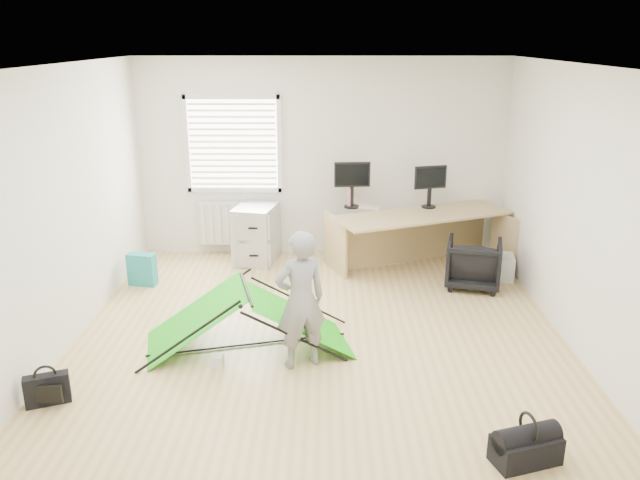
{
  "coord_description": "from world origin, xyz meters",
  "views": [
    {
      "loc": [
        0.06,
        -5.69,
        2.95
      ],
      "look_at": [
        0.0,
        0.4,
        0.95
      ],
      "focal_mm": 35.0,
      "sensor_mm": 36.0,
      "label": 1
    }
  ],
  "objects_px": {
    "person": "(301,300)",
    "laptop_bag": "(47,389)",
    "storage_crate": "(492,266)",
    "filing_cabinet": "(256,234)",
    "duffel_bag": "(526,449)",
    "kite": "(247,318)",
    "monitor_right": "(429,192)",
    "thermos": "(350,198)",
    "monitor_left": "(352,191)",
    "desk": "(422,243)",
    "office_chair": "(473,263)"
  },
  "relations": [
    {
      "from": "thermos",
      "to": "monitor_left",
      "type": "bearing_deg",
      "value": -35.14
    },
    {
      "from": "storage_crate",
      "to": "laptop_bag",
      "type": "height_order",
      "value": "storage_crate"
    },
    {
      "from": "kite",
      "to": "office_chair",
      "type": "bearing_deg",
      "value": 17.28
    },
    {
      "from": "monitor_right",
      "to": "duffel_bag",
      "type": "height_order",
      "value": "monitor_right"
    },
    {
      "from": "thermos",
      "to": "monitor_right",
      "type": "bearing_deg",
      "value": -0.62
    },
    {
      "from": "monitor_left",
      "to": "person",
      "type": "distance_m",
      "value": 2.88
    },
    {
      "from": "desk",
      "to": "laptop_bag",
      "type": "relative_size",
      "value": 6.36
    },
    {
      "from": "thermos",
      "to": "duffel_bag",
      "type": "distance_m",
      "value": 4.43
    },
    {
      "from": "monitor_left",
      "to": "thermos",
      "type": "bearing_deg",
      "value": 141.4
    },
    {
      "from": "monitor_left",
      "to": "monitor_right",
      "type": "bearing_deg",
      "value": -3.23
    },
    {
      "from": "filing_cabinet",
      "to": "person",
      "type": "bearing_deg",
      "value": -63.95
    },
    {
      "from": "laptop_bag",
      "to": "kite",
      "type": "bearing_deg",
      "value": 12.13
    },
    {
      "from": "filing_cabinet",
      "to": "person",
      "type": "xyz_separation_m",
      "value": [
        0.72,
        -2.84,
        0.27
      ]
    },
    {
      "from": "monitor_right",
      "to": "person",
      "type": "xyz_separation_m",
      "value": [
        -1.59,
        -2.8,
        -0.32
      ]
    },
    {
      "from": "kite",
      "to": "duffel_bag",
      "type": "distance_m",
      "value": 2.84
    },
    {
      "from": "desk",
      "to": "office_chair",
      "type": "relative_size",
      "value": 3.49
    },
    {
      "from": "filing_cabinet",
      "to": "office_chair",
      "type": "bearing_deg",
      "value": -5.89
    },
    {
      "from": "thermos",
      "to": "office_chair",
      "type": "bearing_deg",
      "value": -29.87
    },
    {
      "from": "monitor_right",
      "to": "duffel_bag",
      "type": "xyz_separation_m",
      "value": [
        0.08,
        -4.19,
        -0.88
      ]
    },
    {
      "from": "desk",
      "to": "kite",
      "type": "distance_m",
      "value": 2.93
    },
    {
      "from": "desk",
      "to": "kite",
      "type": "height_order",
      "value": "desk"
    },
    {
      "from": "kite",
      "to": "laptop_bag",
      "type": "bearing_deg",
      "value": -160.57
    },
    {
      "from": "person",
      "to": "laptop_bag",
      "type": "xyz_separation_m",
      "value": [
        -2.1,
        -0.67,
        -0.53
      ]
    },
    {
      "from": "monitor_left",
      "to": "monitor_right",
      "type": "relative_size",
      "value": 1.09
    },
    {
      "from": "monitor_left",
      "to": "kite",
      "type": "distance_m",
      "value": 2.76
    },
    {
      "from": "storage_crate",
      "to": "filing_cabinet",
      "type": "bearing_deg",
      "value": 169.33
    },
    {
      "from": "laptop_bag",
      "to": "storage_crate",
      "type": "bearing_deg",
      "value": 11.79
    },
    {
      "from": "kite",
      "to": "filing_cabinet",
      "type": "bearing_deg",
      "value": 79.65
    },
    {
      "from": "kite",
      "to": "laptop_bag",
      "type": "xyz_separation_m",
      "value": [
        -1.56,
        -1.04,
        -0.17
      ]
    },
    {
      "from": "office_chair",
      "to": "laptop_bag",
      "type": "xyz_separation_m",
      "value": [
        -4.14,
        -2.63,
        -0.16
      ]
    },
    {
      "from": "kite",
      "to": "monitor_right",
      "type": "bearing_deg",
      "value": 34.36
    },
    {
      "from": "thermos",
      "to": "duffel_bag",
      "type": "xyz_separation_m",
      "value": [
        1.13,
        -4.21,
        -0.8
      ]
    },
    {
      "from": "office_chair",
      "to": "laptop_bag",
      "type": "bearing_deg",
      "value": 46.53
    },
    {
      "from": "person",
      "to": "kite",
      "type": "relative_size",
      "value": 0.67
    },
    {
      "from": "person",
      "to": "laptop_bag",
      "type": "height_order",
      "value": "person"
    },
    {
      "from": "person",
      "to": "monitor_left",
      "type": "bearing_deg",
      "value": -124.98
    },
    {
      "from": "person",
      "to": "duffel_bag",
      "type": "relative_size",
      "value": 2.73
    },
    {
      "from": "filing_cabinet",
      "to": "duffel_bag",
      "type": "height_order",
      "value": "filing_cabinet"
    },
    {
      "from": "person",
      "to": "desk",
      "type": "bearing_deg",
      "value": -144.17
    },
    {
      "from": "office_chair",
      "to": "person",
      "type": "relative_size",
      "value": 0.49
    },
    {
      "from": "desk",
      "to": "office_chair",
      "type": "distance_m",
      "value": 0.78
    },
    {
      "from": "monitor_left",
      "to": "laptop_bag",
      "type": "relative_size",
      "value": 1.31
    },
    {
      "from": "office_chair",
      "to": "laptop_bag",
      "type": "relative_size",
      "value": 1.82
    },
    {
      "from": "monitor_right",
      "to": "kite",
      "type": "xyz_separation_m",
      "value": [
        -2.14,
        -2.43,
        -0.68
      ]
    },
    {
      "from": "thermos",
      "to": "laptop_bag",
      "type": "distance_m",
      "value": 4.45
    },
    {
      "from": "desk",
      "to": "filing_cabinet",
      "type": "relative_size",
      "value": 2.93
    },
    {
      "from": "kite",
      "to": "duffel_bag",
      "type": "bearing_deg",
      "value": -52.72
    },
    {
      "from": "filing_cabinet",
      "to": "storage_crate",
      "type": "distance_m",
      "value": 3.13
    },
    {
      "from": "desk",
      "to": "storage_crate",
      "type": "bearing_deg",
      "value": -36.85
    },
    {
      "from": "monitor_right",
      "to": "laptop_bag",
      "type": "distance_m",
      "value": 5.14
    }
  ]
}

